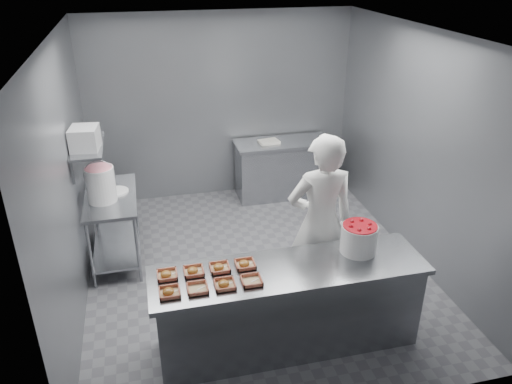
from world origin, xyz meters
TOP-DOWN VIEW (x-y plane):
  - floor at (0.00, 0.00)m, footprint 4.50×4.50m
  - ceiling at (0.00, 0.00)m, footprint 4.50×4.50m
  - wall_back at (0.00, 2.25)m, footprint 4.00×0.04m
  - wall_left at (-2.00, 0.00)m, footprint 0.04×4.50m
  - wall_right at (2.00, 0.00)m, footprint 0.04×4.50m
  - service_counter at (0.00, -1.35)m, footprint 2.60×0.70m
  - prep_table at (-1.65, 0.60)m, footprint 0.60×1.20m
  - back_counter at (0.90, 1.90)m, footprint 1.50×0.60m
  - wall_shelf at (-1.82, 0.60)m, footprint 0.35×0.90m
  - tray_0 at (-1.12, -1.48)m, footprint 0.19×0.18m
  - tray_1 at (-0.87, -1.48)m, footprint 0.19×0.18m
  - tray_2 at (-0.64, -1.48)m, footprint 0.19×0.18m
  - tray_3 at (-0.39, -1.48)m, footprint 0.19×0.18m
  - tray_4 at (-1.12, -1.22)m, footprint 0.19×0.18m
  - tray_5 at (-0.88, -1.22)m, footprint 0.19×0.18m
  - tray_6 at (-0.64, -1.22)m, footprint 0.19×0.18m
  - tray_7 at (-0.40, -1.22)m, footprint 0.19×0.18m
  - worker at (0.51, -0.75)m, footprint 0.72×0.48m
  - strawberry_tub at (0.73, -1.23)m, footprint 0.35×0.35m
  - glaze_bucket at (-1.73, 0.48)m, footprint 0.35×0.33m
  - bucket_lid at (-1.58, 0.67)m, footprint 0.34×0.34m
  - rag at (-1.60, 0.76)m, footprint 0.15×0.14m
  - appliance at (-1.82, 0.46)m, footprint 0.33×0.37m
  - paper_stack at (0.66, 1.90)m, footprint 0.32×0.25m

SIDE VIEW (x-z plane):
  - floor at x=0.00m, z-range 0.00..0.00m
  - back_counter at x=0.90m, z-range 0.00..0.90m
  - service_counter at x=0.00m, z-range 0.00..0.90m
  - prep_table at x=-1.65m, z-range 0.14..1.04m
  - rag at x=-1.60m, z-range 0.90..0.92m
  - bucket_lid at x=-1.58m, z-range 0.90..0.92m
  - paper_stack at x=0.66m, z-range 0.90..0.94m
  - tray_1 at x=-0.87m, z-range 0.90..0.94m
  - tray_3 at x=-0.39m, z-range 0.90..0.94m
  - tray_0 at x=-1.12m, z-range 0.89..0.95m
  - tray_2 at x=-0.64m, z-range 0.89..0.95m
  - tray_4 at x=-1.12m, z-range 0.89..0.95m
  - tray_5 at x=-0.88m, z-range 0.89..0.95m
  - tray_6 at x=-0.64m, z-range 0.89..0.95m
  - tray_7 at x=-0.40m, z-range 0.89..0.95m
  - worker at x=0.51m, z-range 0.00..1.96m
  - strawberry_tub at x=0.73m, z-range 0.91..1.20m
  - glaze_bucket at x=-1.73m, z-range 0.87..1.38m
  - wall_back at x=0.00m, z-range 0.00..2.80m
  - wall_left at x=-2.00m, z-range 0.00..2.80m
  - wall_right at x=2.00m, z-range 0.00..2.80m
  - wall_shelf at x=-1.82m, z-range 1.54..1.56m
  - appliance at x=-1.82m, z-range 1.56..1.82m
  - ceiling at x=0.00m, z-range 2.80..2.80m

